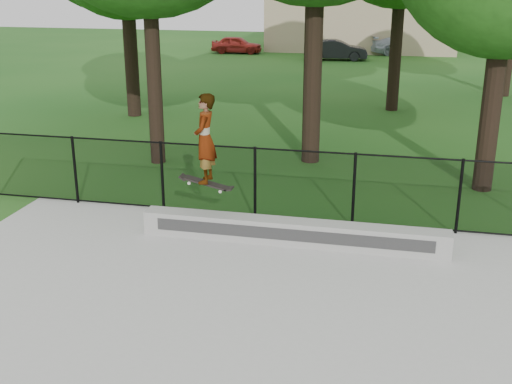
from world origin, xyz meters
TOP-DOWN VIEW (x-y plane):
  - grind_ledge at (-1.02, 4.70)m, footprint 5.72×0.40m
  - car_a at (-9.56, 34.08)m, footprint 3.21×1.38m
  - car_b at (-3.02, 32.10)m, footprint 3.34×1.60m
  - car_c at (0.69, 35.89)m, footprint 4.23×3.06m
  - skater_airborne at (-2.66, 4.69)m, footprint 0.83×0.63m
  - chainlink_fence at (0.00, 5.90)m, footprint 16.06×0.06m
  - distant_building at (-2.00, 38.00)m, footprint 12.40×6.40m

SIDE VIEW (x-z plane):
  - grind_ledge at x=-1.02m, z-range 0.06..0.52m
  - car_a at x=-9.56m, z-range 0.00..1.09m
  - car_b at x=-3.02m, z-range 0.00..1.17m
  - car_c at x=0.69m, z-range 0.00..1.22m
  - chainlink_fence at x=0.00m, z-range 0.06..1.56m
  - skater_airborne at x=-2.66m, z-range 1.04..2.87m
  - distant_building at x=-2.00m, z-range 0.01..4.31m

